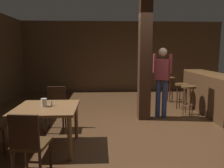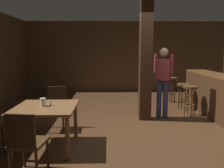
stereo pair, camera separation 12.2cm
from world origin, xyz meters
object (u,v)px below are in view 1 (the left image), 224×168
Objects in this scene: salt_shaker at (52,103)px; bar_stool_far at (169,83)px; napkin_cup at (44,103)px; bar_counter at (207,93)px; dining_table at (47,113)px; standing_person at (162,78)px; bar_stool_near at (188,93)px; chair_south at (29,142)px; chair_north at (56,106)px; bar_stool_mid at (182,90)px.

bar_stool_far is (3.05, 3.23, -0.18)m from salt_shaker.
bar_counter is (3.76, 1.95, -0.25)m from napkin_cup.
bar_stool_far is (3.12, 3.30, -0.02)m from dining_table.
bar_stool_near is (0.76, 0.20, -0.42)m from standing_person.
chair_south is at bearing -126.69° from bar_stool_far.
salt_shaker is at bearing -152.40° from bar_counter.
standing_person is at bearing 46.48° from chair_south.
bar_counter is at bearing 15.45° from chair_north.
napkin_cup is 4.24m from bar_counter.
bar_counter reaches higher than salt_shaker.
standing_person is at bearing -136.05° from bar_stool_mid.
chair_south reaches higher than dining_table.
bar_stool_far is at bearing 66.63° from standing_person.
salt_shaker is 3.91m from bar_stool_mid.
bar_stool_far is at bearing 46.60° from dining_table.
dining_table is at bearing -21.57° from napkin_cup.
salt_shaker is at bearing -145.96° from standing_person.
dining_table is at bearing -143.05° from bar_stool_mid.
napkin_cup is at bearing 91.90° from chair_south.
bar_counter is 0.68m from bar_stool_mid.
standing_person is at bearing -165.36° from bar_stool_near.
bar_stool_mid is at bearing 45.87° from chair_south.
bar_counter is at bearing 27.45° from napkin_cup.
dining_table is 7.32× the size of napkin_cup.
chair_north is 2.59m from standing_person.
bar_stool_mid is (3.21, 3.31, 0.05)m from chair_south.
chair_north is at bearing -164.55° from bar_counter.
chair_north is 1.11× the size of bar_stool_far.
bar_counter is (3.73, 2.87, 0.04)m from chair_south.
chair_south is 0.97m from napkin_cup.
chair_south is at bearing -88.10° from napkin_cup.
bar_stool_mid is (3.24, 1.47, 0.05)m from chair_north.
chair_south is at bearing -133.52° from standing_person.
bar_counter is 2.98× the size of bar_stool_far.
chair_south is 4.19m from bar_stool_near.
dining_table is at bearing -145.71° from standing_person.
bar_stool_near is at bearing 15.78° from chair_north.
napkin_cup is 4.56m from bar_stool_far.
bar_stool_near is (3.09, 1.77, -0.20)m from salt_shaker.
chair_north is 1.17× the size of bar_stool_near.
bar_stool_near is at bearing -88.31° from bar_stool_far.
salt_shaker is 4.45m from bar_stool_far.
chair_south is 0.52× the size of standing_person.
bar_stool_far is at bearing 46.07° from napkin_cup.
bar_stool_near is at bearing 14.64° from standing_person.
chair_south is 1.11× the size of bar_stool_far.
bar_stool_near is (3.20, 1.82, -0.22)m from napkin_cup.
bar_stool_mid is (0.04, 0.57, -0.02)m from bar_stool_near.
bar_stool_near is 0.57m from bar_stool_mid.
salt_shaker is at bearing -150.17° from bar_stool_near.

